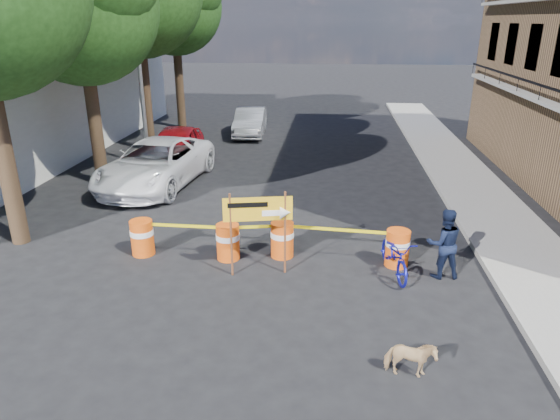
% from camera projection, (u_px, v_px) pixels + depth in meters
% --- Properties ---
extents(ground, '(120.00, 120.00, 0.00)m').
position_uv_depth(ground, '(265.00, 293.00, 10.75)').
color(ground, black).
rests_on(ground, ground).
extents(sidewalk_east, '(2.40, 40.00, 0.15)m').
position_uv_depth(sidewalk_east, '(485.00, 205.00, 15.70)').
color(sidewalk_east, gray).
rests_on(sidewalk_east, ground).
extents(tree_mid_a, '(5.25, 5.00, 8.68)m').
position_uv_depth(tree_mid_a, '(81.00, 3.00, 15.76)').
color(tree_mid_a, '#332316').
rests_on(tree_mid_a, ground).
extents(tree_far, '(5.04, 4.80, 8.84)m').
position_uv_depth(tree_far, '(175.00, 5.00, 24.98)').
color(tree_far, '#332316').
rests_on(tree_far, ground).
extents(streetlamp, '(1.25, 0.18, 8.00)m').
position_uv_depth(streetlamp, '(140.00, 53.00, 18.59)').
color(streetlamp, gray).
rests_on(streetlamp, ground).
extents(barrel_far_left, '(0.58, 0.58, 0.90)m').
position_uv_depth(barrel_far_left, '(142.00, 237.00, 12.41)').
color(barrel_far_left, '#DF500D').
rests_on(barrel_far_left, ground).
extents(barrel_mid_left, '(0.58, 0.58, 0.90)m').
position_uv_depth(barrel_mid_left, '(228.00, 241.00, 12.17)').
color(barrel_mid_left, '#DF500D').
rests_on(barrel_mid_left, ground).
extents(barrel_mid_right, '(0.58, 0.58, 0.90)m').
position_uv_depth(barrel_mid_right, '(282.00, 239.00, 12.29)').
color(barrel_mid_right, '#DF500D').
rests_on(barrel_mid_right, ground).
extents(barrel_far_right, '(0.58, 0.58, 0.90)m').
position_uv_depth(barrel_far_right, '(397.00, 247.00, 11.83)').
color(barrel_far_right, '#DF500D').
rests_on(barrel_far_right, ground).
extents(detour_sign, '(1.53, 0.44, 1.99)m').
position_uv_depth(detour_sign, '(267.00, 215.00, 11.08)').
color(detour_sign, '#592D19').
rests_on(detour_sign, ground).
extents(pedestrian, '(0.88, 0.73, 1.65)m').
position_uv_depth(pedestrian, '(444.00, 243.00, 11.20)').
color(pedestrian, black).
rests_on(pedestrian, ground).
extents(bicycle, '(0.80, 1.05, 1.80)m').
position_uv_depth(bicycle, '(397.00, 238.00, 11.27)').
color(bicycle, '#1315A1').
rests_on(bicycle, ground).
extents(dog, '(0.84, 0.42, 0.69)m').
position_uv_depth(dog, '(410.00, 359.00, 8.14)').
color(dog, tan).
rests_on(dog, ground).
extents(suv_white, '(3.24, 5.95, 1.58)m').
position_uv_depth(suv_white, '(156.00, 164.00, 17.50)').
color(suv_white, white).
rests_on(suv_white, ground).
extents(sedan_red, '(2.37, 4.83, 1.58)m').
position_uv_depth(sedan_red, '(176.00, 148.00, 19.69)').
color(sedan_red, maroon).
rests_on(sedan_red, ground).
extents(sedan_silver, '(1.66, 4.15, 1.34)m').
position_uv_depth(sedan_silver, '(250.00, 122.00, 25.26)').
color(sedan_silver, '#B2B4BA').
rests_on(sedan_silver, ground).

